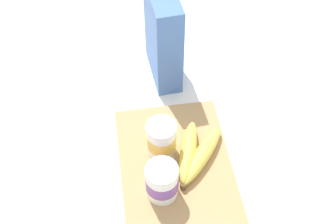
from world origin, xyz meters
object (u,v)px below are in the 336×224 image
yogurt_cup_front (162,181)px  yogurt_cup_back (162,139)px  banana_bunch (195,153)px  cereal_box (163,36)px  cutting_board (175,165)px

yogurt_cup_front → yogurt_cup_back: yogurt_cup_back is taller
banana_bunch → cereal_box: bearing=4.9°
yogurt_cup_back → banana_bunch: yogurt_cup_back is taller
cutting_board → cereal_box: cereal_box is taller
cutting_board → banana_bunch: banana_bunch is taller
cutting_board → yogurt_cup_back: (0.04, 0.03, 0.06)m
yogurt_cup_front → yogurt_cup_back: 0.11m
cereal_box → banana_bunch: size_ratio=1.43×
cereal_box → yogurt_cup_front: cereal_box is taller
cereal_box → yogurt_cup_back: (-0.28, 0.05, -0.06)m
yogurt_cup_front → banana_bunch: size_ratio=0.50×
cutting_board → yogurt_cup_front: yogurt_cup_front is taller
yogurt_cup_back → banana_bunch: size_ratio=0.53×
yogurt_cup_front → yogurt_cup_back: size_ratio=0.95×
yogurt_cup_front → banana_bunch: (0.08, -0.09, -0.03)m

